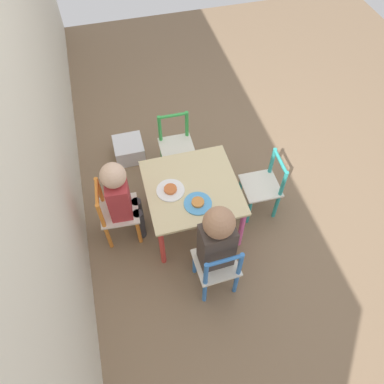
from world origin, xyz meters
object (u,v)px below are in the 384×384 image
(child_back, at_px, (121,196))
(plate_left, at_px, (198,203))
(kids_table, at_px, (192,191))
(storage_bin, at_px, (129,149))
(chair_orange, at_px, (116,213))
(chair_teal, at_px, (263,187))
(chair_blue, at_px, (217,267))
(plate_back, at_px, (170,190))
(child_left, at_px, (216,241))
(chair_green, at_px, (176,147))

(child_back, height_order, plate_left, child_back)
(kids_table, xyz_separation_m, plate_left, (-0.15, 0.00, 0.06))
(child_back, distance_m, storage_bin, 0.83)
(chair_orange, relative_size, chair_teal, 1.00)
(chair_teal, relative_size, storage_bin, 2.10)
(storage_bin, bearing_deg, chair_orange, 166.31)
(chair_blue, height_order, plate_left, chair_blue)
(chair_orange, bearing_deg, plate_left, -105.21)
(chair_teal, distance_m, storage_bin, 1.19)
(plate_left, relative_size, storage_bin, 0.72)
(plate_left, bearing_deg, plate_back, 45.00)
(kids_table, bearing_deg, chair_teal, -91.21)
(child_left, bearing_deg, child_back, -48.29)
(chair_green, height_order, plate_left, chair_green)
(child_left, relative_size, child_back, 1.10)
(child_back, bearing_deg, chair_green, -40.05)
(chair_blue, height_order, child_left, child_left)
(chair_orange, bearing_deg, child_left, -128.89)
(child_left, distance_m, child_back, 0.70)
(child_back, bearing_deg, storage_bin, -5.32)
(chair_teal, bearing_deg, child_back, -91.20)
(chair_orange, bearing_deg, storage_bin, -9.92)
(chair_blue, distance_m, plate_back, 0.58)
(child_left, distance_m, plate_back, 0.50)
(plate_left, bearing_deg, chair_teal, -75.62)
(chair_orange, distance_m, plate_left, 0.59)
(kids_table, bearing_deg, plate_back, 90.00)
(chair_green, xyz_separation_m, child_left, (-1.00, -0.01, 0.24))
(kids_table, distance_m, chair_teal, 0.54)
(child_back, relative_size, storage_bin, 2.95)
(kids_table, bearing_deg, child_left, -177.51)
(chair_teal, bearing_deg, storage_bin, -130.41)
(kids_table, relative_size, chair_blue, 1.18)
(chair_teal, height_order, chair_green, same)
(chair_teal, height_order, plate_back, chair_teal)
(chair_teal, height_order, child_left, child_left)
(kids_table, height_order, chair_teal, chair_teal)
(plate_left, bearing_deg, chair_blue, -176.56)
(child_left, xyz_separation_m, child_back, (0.50, 0.49, -0.05))
(kids_table, relative_size, child_left, 0.77)
(chair_teal, distance_m, child_left, 0.73)
(kids_table, bearing_deg, storage_bin, 24.41)
(child_back, xyz_separation_m, plate_left, (-0.18, -0.47, -0.01))
(chair_green, distance_m, child_back, 0.72)
(chair_green, bearing_deg, kids_table, -90.00)
(child_back, bearing_deg, child_left, -132.03)
(chair_green, xyz_separation_m, plate_back, (-0.53, 0.16, 0.18))
(plate_left, relative_size, plate_back, 0.97)
(chair_orange, height_order, child_left, child_left)
(plate_back, bearing_deg, chair_green, -16.61)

